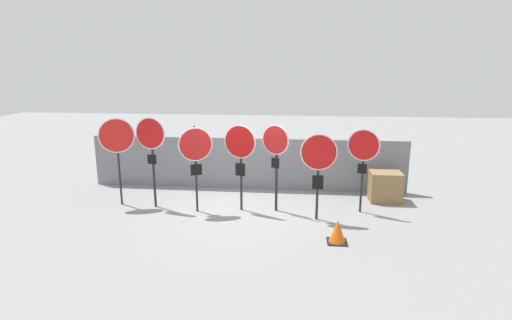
{
  "coord_description": "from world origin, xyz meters",
  "views": [
    {
      "loc": [
        1.46,
        -9.38,
        3.57
      ],
      "look_at": [
        0.49,
        0.0,
        1.34
      ],
      "focal_mm": 28.0,
      "sensor_mm": 36.0,
      "label": 1
    }
  ],
  "objects_px": {
    "stop_sign_2": "(196,150)",
    "traffic_cone_0": "(337,231)",
    "stop_sign_0": "(117,140)",
    "stop_sign_5": "(319,159)",
    "stop_sign_4": "(276,149)",
    "stop_sign_3": "(240,148)",
    "stop_sign_6": "(363,151)",
    "stop_sign_1": "(151,141)",
    "storage_crate": "(385,187)"
  },
  "relations": [
    {
      "from": "stop_sign_2",
      "to": "traffic_cone_0",
      "type": "bearing_deg",
      "value": -46.26
    },
    {
      "from": "stop_sign_0",
      "to": "stop_sign_2",
      "type": "distance_m",
      "value": 2.13
    },
    {
      "from": "stop_sign_5",
      "to": "stop_sign_0",
      "type": "bearing_deg",
      "value": 175.65
    },
    {
      "from": "stop_sign_0",
      "to": "stop_sign_4",
      "type": "relative_size",
      "value": 1.05
    },
    {
      "from": "stop_sign_3",
      "to": "stop_sign_6",
      "type": "xyz_separation_m",
      "value": [
        2.98,
        0.16,
        -0.04
      ]
    },
    {
      "from": "stop_sign_1",
      "to": "stop_sign_0",
      "type": "bearing_deg",
      "value": -176.1
    },
    {
      "from": "stop_sign_3",
      "to": "stop_sign_4",
      "type": "height_order",
      "value": "stop_sign_4"
    },
    {
      "from": "stop_sign_0",
      "to": "stop_sign_1",
      "type": "relative_size",
      "value": 0.98
    },
    {
      "from": "stop_sign_1",
      "to": "stop_sign_4",
      "type": "distance_m",
      "value": 3.12
    },
    {
      "from": "stop_sign_6",
      "to": "stop_sign_2",
      "type": "bearing_deg",
      "value": -154.54
    },
    {
      "from": "stop_sign_1",
      "to": "storage_crate",
      "type": "distance_m",
      "value": 6.27
    },
    {
      "from": "stop_sign_1",
      "to": "stop_sign_2",
      "type": "distance_m",
      "value": 1.21
    },
    {
      "from": "traffic_cone_0",
      "to": "stop_sign_3",
      "type": "bearing_deg",
      "value": 143.76
    },
    {
      "from": "stop_sign_1",
      "to": "stop_sign_5",
      "type": "relative_size",
      "value": 1.13
    },
    {
      "from": "stop_sign_3",
      "to": "storage_crate",
      "type": "distance_m",
      "value": 4.12
    },
    {
      "from": "stop_sign_0",
      "to": "stop_sign_3",
      "type": "relative_size",
      "value": 1.05
    },
    {
      "from": "stop_sign_0",
      "to": "stop_sign_4",
      "type": "height_order",
      "value": "stop_sign_0"
    },
    {
      "from": "stop_sign_1",
      "to": "traffic_cone_0",
      "type": "bearing_deg",
      "value": -10.94
    },
    {
      "from": "stop_sign_3",
      "to": "stop_sign_4",
      "type": "relative_size",
      "value": 1.0
    },
    {
      "from": "stop_sign_3",
      "to": "stop_sign_4",
      "type": "bearing_deg",
      "value": 20.28
    },
    {
      "from": "stop_sign_3",
      "to": "traffic_cone_0",
      "type": "distance_m",
      "value": 3.11
    },
    {
      "from": "stop_sign_2",
      "to": "stop_sign_6",
      "type": "relative_size",
      "value": 1.03
    },
    {
      "from": "traffic_cone_0",
      "to": "stop_sign_4",
      "type": "bearing_deg",
      "value": 129.17
    },
    {
      "from": "stop_sign_1",
      "to": "traffic_cone_0",
      "type": "xyz_separation_m",
      "value": [
        4.5,
        -1.65,
        -1.49
      ]
    },
    {
      "from": "storage_crate",
      "to": "stop_sign_6",
      "type": "bearing_deg",
      "value": -129.37
    },
    {
      "from": "stop_sign_1",
      "to": "stop_sign_5",
      "type": "distance_m",
      "value": 4.16
    },
    {
      "from": "stop_sign_6",
      "to": "stop_sign_4",
      "type": "bearing_deg",
      "value": -156.69
    },
    {
      "from": "stop_sign_6",
      "to": "stop_sign_3",
      "type": "bearing_deg",
      "value": -156.68
    },
    {
      "from": "stop_sign_0",
      "to": "traffic_cone_0",
      "type": "distance_m",
      "value": 5.89
    },
    {
      "from": "stop_sign_2",
      "to": "stop_sign_4",
      "type": "distance_m",
      "value": 1.94
    },
    {
      "from": "stop_sign_0",
      "to": "storage_crate",
      "type": "relative_size",
      "value": 2.79
    },
    {
      "from": "stop_sign_4",
      "to": "storage_crate",
      "type": "bearing_deg",
      "value": 49.08
    },
    {
      "from": "stop_sign_5",
      "to": "stop_sign_6",
      "type": "relative_size",
      "value": 0.99
    },
    {
      "from": "stop_sign_1",
      "to": "stop_sign_4",
      "type": "bearing_deg",
      "value": 10.11
    },
    {
      "from": "stop_sign_0",
      "to": "stop_sign_4",
      "type": "bearing_deg",
      "value": -23.85
    },
    {
      "from": "stop_sign_6",
      "to": "traffic_cone_0",
      "type": "relative_size",
      "value": 4.32
    },
    {
      "from": "stop_sign_2",
      "to": "stop_sign_6",
      "type": "bearing_deg",
      "value": -17.44
    },
    {
      "from": "stop_sign_2",
      "to": "stop_sign_1",
      "type": "bearing_deg",
      "value": 147.21
    },
    {
      "from": "stop_sign_0",
      "to": "stop_sign_6",
      "type": "height_order",
      "value": "stop_sign_0"
    },
    {
      "from": "stop_sign_3",
      "to": "traffic_cone_0",
      "type": "xyz_separation_m",
      "value": [
        2.25,
        -1.65,
        -1.36
      ]
    },
    {
      "from": "stop_sign_5",
      "to": "storage_crate",
      "type": "bearing_deg",
      "value": 41.75
    },
    {
      "from": "stop_sign_2",
      "to": "stop_sign_3",
      "type": "height_order",
      "value": "stop_sign_3"
    },
    {
      "from": "stop_sign_0",
      "to": "traffic_cone_0",
      "type": "relative_size",
      "value": 4.71
    },
    {
      "from": "stop_sign_5",
      "to": "traffic_cone_0",
      "type": "relative_size",
      "value": 4.25
    },
    {
      "from": "stop_sign_4",
      "to": "stop_sign_6",
      "type": "bearing_deg",
      "value": 31.71
    },
    {
      "from": "storage_crate",
      "to": "stop_sign_2",
      "type": "bearing_deg",
      "value": -164.46
    },
    {
      "from": "stop_sign_4",
      "to": "storage_crate",
      "type": "relative_size",
      "value": 2.67
    },
    {
      "from": "stop_sign_4",
      "to": "traffic_cone_0",
      "type": "distance_m",
      "value": 2.57
    },
    {
      "from": "stop_sign_6",
      "to": "traffic_cone_0",
      "type": "xyz_separation_m",
      "value": [
        -0.72,
        -1.82,
        -1.33
      ]
    },
    {
      "from": "stop_sign_4",
      "to": "stop_sign_6",
      "type": "relative_size",
      "value": 1.04
    }
  ]
}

